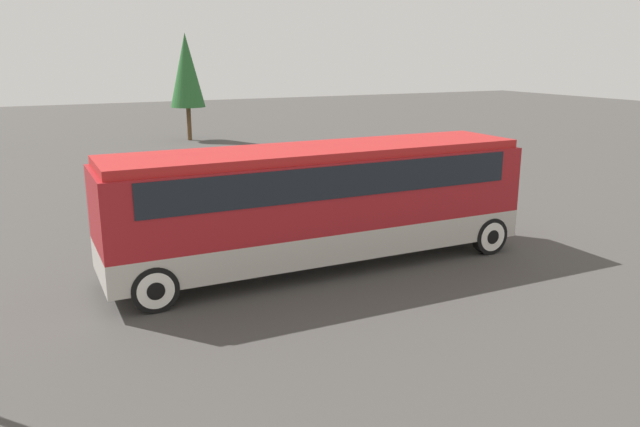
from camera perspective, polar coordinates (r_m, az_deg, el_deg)
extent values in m
plane|color=#423F3D|center=(16.64, 0.00, -4.77)|extent=(120.00, 120.00, 0.00)
cube|color=#B7B2A8|center=(16.39, 0.00, -2.06)|extent=(11.11, 2.54, 0.75)
cube|color=maroon|center=(16.07, 0.00, 2.24)|extent=(11.11, 2.54, 1.76)
cube|color=black|center=(15.99, 0.00, 3.75)|extent=(9.77, 2.58, 0.79)
cube|color=#B21E1E|center=(15.89, 0.00, 5.72)|extent=(10.88, 2.34, 0.22)
cube|color=maroon|center=(19.07, 14.77, 2.93)|extent=(0.36, 2.44, 2.01)
cylinder|color=black|center=(18.09, 15.23, -1.97)|extent=(1.04, 0.28, 1.04)
cylinder|color=silver|center=(18.09, 15.23, -1.97)|extent=(0.81, 0.30, 0.81)
cylinder|color=black|center=(18.09, 15.23, -1.97)|extent=(0.40, 0.32, 0.40)
cylinder|color=black|center=(19.81, 10.86, -0.29)|extent=(1.04, 0.28, 1.04)
cylinder|color=silver|center=(19.81, 10.86, -0.29)|extent=(0.81, 0.30, 0.81)
cylinder|color=black|center=(19.81, 10.86, -0.29)|extent=(0.40, 0.32, 0.40)
cylinder|color=black|center=(14.07, -14.89, -6.68)|extent=(1.04, 0.28, 1.04)
cylinder|color=silver|center=(14.07, -14.89, -6.68)|extent=(0.81, 0.30, 0.81)
cylinder|color=black|center=(14.07, -14.89, -6.68)|extent=(0.40, 0.32, 0.40)
cylinder|color=black|center=(16.23, -16.53, -3.94)|extent=(1.04, 0.28, 1.04)
cylinder|color=silver|center=(16.23, -16.53, -3.94)|extent=(0.81, 0.30, 0.81)
cylinder|color=black|center=(16.23, -16.53, -3.94)|extent=(0.40, 0.32, 0.40)
cube|color=#7A6B5B|center=(21.11, -11.38, 0.85)|extent=(4.19, 1.84, 0.70)
cube|color=black|center=(20.93, -11.91, 2.53)|extent=(2.18, 1.65, 0.60)
cylinder|color=black|center=(20.85, -6.52, 0.14)|extent=(0.71, 0.22, 0.71)
cylinder|color=black|center=(20.85, -6.52, 0.14)|extent=(0.27, 0.26, 0.27)
cylinder|color=black|center=(22.38, -7.95, 1.08)|extent=(0.71, 0.22, 0.71)
cylinder|color=black|center=(22.38, -7.95, 1.08)|extent=(0.27, 0.26, 0.27)
cylinder|color=black|center=(20.06, -15.14, -0.85)|extent=(0.71, 0.22, 0.71)
cylinder|color=black|center=(20.06, -15.14, -0.85)|extent=(0.27, 0.26, 0.27)
cylinder|color=black|center=(21.64, -15.99, 0.19)|extent=(0.71, 0.22, 0.71)
cylinder|color=black|center=(21.64, -15.99, 0.19)|extent=(0.27, 0.26, 0.27)
cube|color=navy|center=(24.15, -2.85, 2.70)|extent=(4.34, 1.90, 0.61)
cube|color=black|center=(23.97, -3.25, 4.05)|extent=(2.26, 1.71, 0.58)
cylinder|color=black|center=(24.14, 1.63, 2.19)|extent=(0.70, 0.22, 0.70)
cylinder|color=black|center=(24.14, 1.63, 2.19)|extent=(0.27, 0.26, 0.27)
cylinder|color=black|center=(25.64, -0.14, 2.92)|extent=(0.70, 0.22, 0.70)
cylinder|color=black|center=(25.64, -0.14, 2.92)|extent=(0.27, 0.26, 0.27)
cylinder|color=black|center=(22.82, -5.88, 1.39)|extent=(0.70, 0.22, 0.70)
cylinder|color=black|center=(22.82, -5.88, 1.39)|extent=(0.27, 0.26, 0.27)
cylinder|color=black|center=(24.40, -7.27, 2.21)|extent=(0.70, 0.22, 0.70)
cylinder|color=black|center=(24.40, -7.27, 2.21)|extent=(0.27, 0.26, 0.27)
cylinder|color=brown|center=(41.51, -11.87, 8.05)|extent=(0.28, 0.28, 2.13)
cone|color=#28602D|center=(41.28, -12.12, 12.69)|extent=(2.20, 2.20, 4.60)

